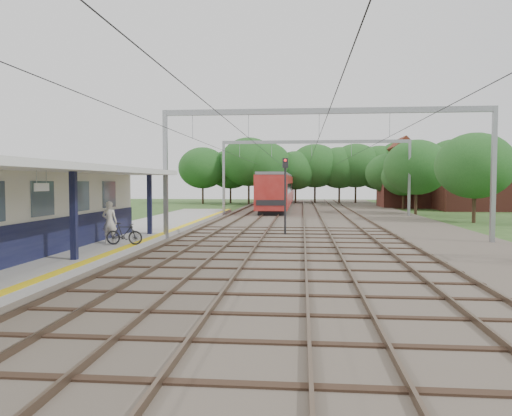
{
  "coord_description": "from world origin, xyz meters",
  "views": [
    {
      "loc": [
        2.34,
        -11.31,
        3.17
      ],
      "look_at": [
        -0.43,
        18.51,
        1.6
      ],
      "focal_mm": 35.0,
      "sensor_mm": 36.0,
      "label": 1
    }
  ],
  "objects": [
    {
      "name": "platform",
      "position": [
        -7.5,
        14.0,
        0.17
      ],
      "size": [
        5.0,
        52.0,
        0.35
      ],
      "primitive_type": "cube",
      "color": "gray",
      "rests_on": "ground"
    },
    {
      "name": "signal_post",
      "position": [
        1.35,
        17.8,
        2.92
      ],
      "size": [
        0.34,
        0.29,
        4.55
      ],
      "rotation": [
        0.0,
        0.0,
        0.19
      ],
      "color": "black",
      "rests_on": "ground"
    },
    {
      "name": "bicycle",
      "position": [
        -5.6,
        10.28,
        0.85
      ],
      "size": [
        1.66,
        0.49,
        1.0
      ],
      "primitive_type": "imported",
      "rotation": [
        0.0,
        0.0,
        1.58
      ],
      "color": "black",
      "rests_on": "platform"
    },
    {
      "name": "house_near",
      "position": [
        21.0,
        46.0,
        2.99
      ],
      "size": [
        7.0,
        6.12,
        7.89
      ],
      "color": "brown",
      "rests_on": "ground"
    },
    {
      "name": "canopy",
      "position": [
        -7.77,
        6.0,
        3.64
      ],
      "size": [
        6.4,
        20.0,
        3.44
      ],
      "color": "black",
      "rests_on": "platform"
    },
    {
      "name": "house_far",
      "position": [
        16.0,
        52.0,
        3.23
      ],
      "size": [
        8.0,
        6.12,
        8.66
      ],
      "color": "brown",
      "rests_on": "ground"
    },
    {
      "name": "tree_band",
      "position": [
        3.84,
        57.12,
        4.92
      ],
      "size": [
        31.72,
        30.88,
        8.82
      ],
      "color": "#382619",
      "rests_on": "ground"
    },
    {
      "name": "yellow_stripe",
      "position": [
        -5.25,
        14.0,
        0.35
      ],
      "size": [
        0.45,
        52.0,
        0.01
      ],
      "primitive_type": "cube",
      "color": "yellow",
      "rests_on": "platform"
    },
    {
      "name": "rail_tracks",
      "position": [
        1.5,
        30.0,
        0.18
      ],
      "size": [
        11.8,
        88.0,
        0.15
      ],
      "color": "brown",
      "rests_on": "ballast_bed"
    },
    {
      "name": "train",
      "position": [
        -0.5,
        52.16,
        2.22
      ],
      "size": [
        3.05,
        37.96,
        4.0
      ],
      "color": "black",
      "rests_on": "ballast_bed"
    },
    {
      "name": "catenary_system",
      "position": [
        3.39,
        25.28,
        5.51
      ],
      "size": [
        17.22,
        88.0,
        7.0
      ],
      "color": "gray",
      "rests_on": "ground"
    },
    {
      "name": "station_building",
      "position": [
        -8.88,
        7.0,
        2.04
      ],
      "size": [
        3.41,
        18.0,
        3.4
      ],
      "color": "beige",
      "rests_on": "platform"
    },
    {
      "name": "ballast_bed",
      "position": [
        4.0,
        30.0,
        0.05
      ],
      "size": [
        18.0,
        90.0,
        0.1
      ],
      "primitive_type": "cube",
      "color": "#473D33",
      "rests_on": "ground"
    },
    {
      "name": "ground",
      "position": [
        0.0,
        0.0,
        0.0
      ],
      "size": [
        160.0,
        160.0,
        0.0
      ],
      "primitive_type": "plane",
      "color": "#2D4C1E",
      "rests_on": "ground"
    },
    {
      "name": "person",
      "position": [
        -6.51,
        10.88,
        1.32
      ],
      "size": [
        0.71,
        0.47,
        1.93
      ],
      "primitive_type": "imported",
      "rotation": [
        0.0,
        0.0,
        3.13
      ],
      "color": "beige",
      "rests_on": "platform"
    }
  ]
}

